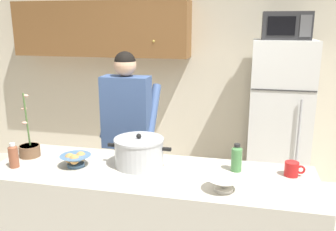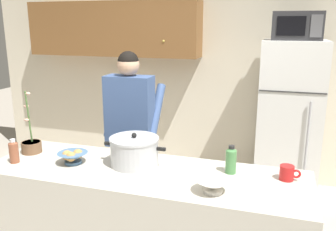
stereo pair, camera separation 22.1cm
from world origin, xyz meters
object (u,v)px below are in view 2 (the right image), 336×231
(person_near_pot, at_px, (130,121))
(empty_bowl, at_px, (213,185))
(bottle_mid_counter, at_px, (231,160))
(potted_orchid, at_px, (31,145))
(microwave, at_px, (297,26))
(cooking_pot, at_px, (134,151))
(coffee_mug, at_px, (287,173))
(bread_bowl, at_px, (73,157))
(bottle_near_edge, at_px, (14,151))
(refrigerator, at_px, (289,121))

(person_near_pot, relative_size, empty_bowl, 8.00)
(bottle_mid_counter, height_order, potted_orchid, potted_orchid)
(microwave, xyz_separation_m, cooking_pot, (-1.05, -1.74, -0.84))
(cooking_pot, distance_m, coffee_mug, 1.02)
(coffee_mug, bearing_deg, bread_bowl, -173.34)
(microwave, relative_size, coffee_mug, 3.66)
(person_near_pot, distance_m, bottle_near_edge, 1.04)
(person_near_pot, height_order, potted_orchid, person_near_pot)
(bottle_near_edge, bearing_deg, cooking_pot, 14.94)
(microwave, distance_m, empty_bowl, 2.24)
(empty_bowl, xyz_separation_m, bottle_mid_counter, (0.06, 0.32, 0.05))
(microwave, distance_m, bread_bowl, 2.54)
(microwave, relative_size, person_near_pot, 0.29)
(refrigerator, height_order, coffee_mug, refrigerator)
(person_near_pot, relative_size, bottle_mid_counter, 8.65)
(bottle_near_edge, relative_size, bottle_mid_counter, 0.92)
(potted_orchid, bearing_deg, bottle_near_edge, -85.17)
(refrigerator, distance_m, potted_orchid, 2.61)
(empty_bowl, bearing_deg, coffee_mug, 37.13)
(cooking_pot, bearing_deg, microwave, 58.85)
(person_near_pot, bearing_deg, empty_bowl, -45.45)
(refrigerator, relative_size, microwave, 3.58)
(bread_bowl, bearing_deg, microwave, 51.46)
(cooking_pot, bearing_deg, potted_orchid, -179.20)
(bread_bowl, relative_size, potted_orchid, 0.44)
(empty_bowl, bearing_deg, person_near_pot, 134.55)
(microwave, xyz_separation_m, bottle_mid_counter, (-0.39, -1.69, -0.85))
(person_near_pot, distance_m, cooking_pot, 0.76)
(cooking_pot, height_order, empty_bowl, cooking_pot)
(refrigerator, height_order, bottle_near_edge, refrigerator)
(cooking_pot, height_order, bottle_mid_counter, cooking_pot)
(potted_orchid, bearing_deg, person_near_pot, 53.23)
(person_near_pot, height_order, empty_bowl, person_near_pot)
(cooking_pot, xyz_separation_m, potted_orchid, (-0.85, -0.01, -0.04))
(bread_bowl, xyz_separation_m, bottle_mid_counter, (1.09, 0.17, 0.04))
(cooking_pot, bearing_deg, bottle_mid_counter, 4.92)
(refrigerator, bearing_deg, microwave, -89.93)
(bread_bowl, bearing_deg, empty_bowl, -8.07)
(refrigerator, relative_size, empty_bowl, 8.31)
(coffee_mug, height_order, empty_bowl, coffee_mug)
(refrigerator, xyz_separation_m, person_near_pot, (-1.38, -1.08, 0.17))
(microwave, height_order, coffee_mug, microwave)
(cooking_pot, height_order, bread_bowl, cooking_pot)
(cooking_pot, bearing_deg, bread_bowl, -164.99)
(refrigerator, height_order, bread_bowl, refrigerator)
(refrigerator, distance_m, person_near_pot, 1.76)
(bread_bowl, xyz_separation_m, bottle_near_edge, (-0.41, -0.11, 0.03))
(coffee_mug, xyz_separation_m, bottle_mid_counter, (-0.36, 0.00, 0.05))
(cooking_pot, relative_size, empty_bowl, 2.20)
(refrigerator, height_order, bottle_mid_counter, refrigerator)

